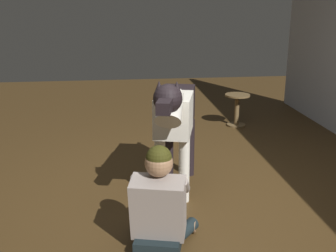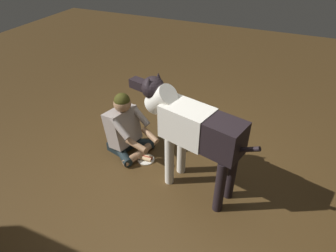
{
  "view_description": "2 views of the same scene",
  "coord_description": "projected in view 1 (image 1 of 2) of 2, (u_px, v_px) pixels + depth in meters",
  "views": [
    {
      "loc": [
        3.6,
        -0.63,
        1.85
      ],
      "look_at": [
        0.22,
        -0.21,
        0.82
      ],
      "focal_mm": 45.32,
      "sensor_mm": 36.0,
      "label": 1
    },
    {
      "loc": [
        -0.97,
        2.21,
        2.46
      ],
      "look_at": [
        -0.0,
        0.01,
        0.8
      ],
      "focal_mm": 31.58,
      "sensor_mm": 36.0,
      "label": 2
    }
  ],
  "objects": [
    {
      "name": "hot_dog_on_plate",
      "position": [
        165.0,
        222.0,
        3.6
      ],
      "size": [
        0.21,
        0.21,
        0.06
      ],
      "color": "silver",
      "rests_on": "ground"
    },
    {
      "name": "round_side_table",
      "position": [
        237.0,
        107.0,
        6.33
      ],
      "size": [
        0.37,
        0.37,
        0.48
      ],
      "color": "brown",
      "rests_on": "ground"
    },
    {
      "name": "person_sitting_on_floor",
      "position": [
        159.0,
        206.0,
        3.21
      ],
      "size": [
        0.7,
        0.58,
        0.83
      ],
      "color": "black",
      "rests_on": "ground"
    },
    {
      "name": "ground_plane",
      "position": [
        187.0,
        201.0,
        4.03
      ],
      "size": [
        12.76,
        12.76,
        0.0
      ],
      "primitive_type": "plane",
      "color": "#442F16"
    },
    {
      "name": "large_dog",
      "position": [
        175.0,
        117.0,
        4.01
      ],
      "size": [
        1.48,
        0.54,
        1.21
      ],
      "color": "silver",
      "rests_on": "ground"
    }
  ]
}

